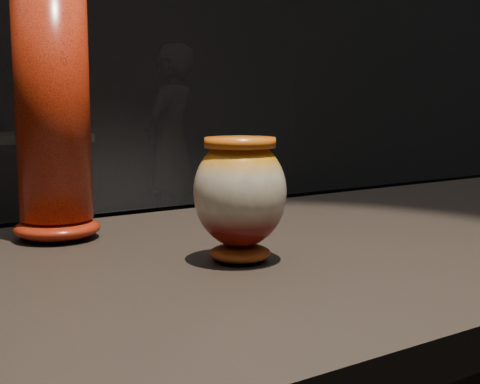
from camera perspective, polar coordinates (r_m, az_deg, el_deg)
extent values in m
cube|color=black|center=(1.07, 5.43, -5.71)|extent=(2.00, 0.80, 0.05)
ellipsoid|color=#630E08|center=(0.95, 0.00, -5.22)|extent=(0.09, 0.09, 0.02)
ellipsoid|color=beige|center=(0.93, 0.00, -0.06)|extent=(0.14, 0.14, 0.15)
cylinder|color=orange|center=(0.93, 0.00, 4.25)|extent=(0.11, 0.11, 0.01)
ellipsoid|color=#B8370C|center=(1.14, -15.32, -2.97)|extent=(0.18, 0.18, 0.04)
cylinder|color=#B8370C|center=(1.12, -15.73, 7.83)|extent=(0.15, 0.15, 0.39)
cube|color=black|center=(4.68, -15.20, -0.90)|extent=(0.08, 0.50, 0.85)
cylinder|color=brown|center=(4.52, -17.87, 5.56)|extent=(0.07, 0.07, 0.13)
imported|color=black|center=(5.08, -5.95, 3.89)|extent=(0.67, 0.62, 1.53)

